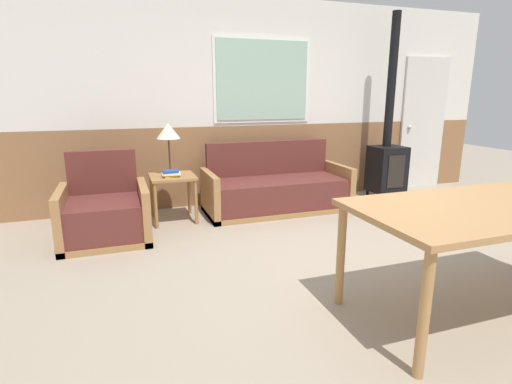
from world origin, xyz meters
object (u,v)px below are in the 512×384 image
object	(u,v)px
wood_stove	(387,155)
couch	(276,190)
side_table	(173,183)
armchair	(105,215)
dining_table	(493,214)
table_lamp	(168,132)

from	to	relation	value
wood_stove	couch	bearing A→B (deg)	-177.58
side_table	wood_stove	distance (m)	3.06
armchair	dining_table	distance (m)	3.47
armchair	table_lamp	world-z (taller)	table_lamp
armchair	side_table	world-z (taller)	armchair
armchair	dining_table	bearing A→B (deg)	-52.54
dining_table	wood_stove	distance (m)	3.14
side_table	dining_table	world-z (taller)	dining_table
side_table	dining_table	size ratio (longest dim) A/B	0.29
couch	table_lamp	world-z (taller)	table_lamp
couch	side_table	xyz separation A→B (m)	(-1.32, -0.01, 0.19)
couch	table_lamp	size ratio (longest dim) A/B	3.06
dining_table	table_lamp	bearing A→B (deg)	121.68
couch	dining_table	distance (m)	2.85
wood_stove	dining_table	bearing A→B (deg)	-114.61
armchair	dining_table	size ratio (longest dim) A/B	0.47
armchair	table_lamp	size ratio (longest dim) A/B	1.48
dining_table	side_table	bearing A→B (deg)	122.37
table_lamp	side_table	bearing A→B (deg)	-84.19
side_table	wood_stove	world-z (taller)	wood_stove
couch	dining_table	size ratio (longest dim) A/B	0.97
couch	wood_stove	xyz separation A→B (m)	(1.73, 0.07, 0.37)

